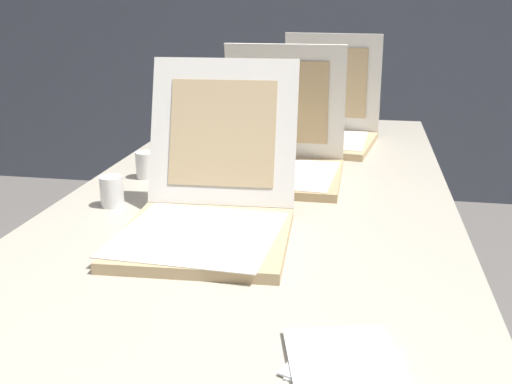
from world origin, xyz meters
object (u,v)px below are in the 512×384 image
object	(u,v)px
pizza_box_back	(323,128)
cup_white_far	(198,150)
table	(259,213)
pizza_box_front	(208,211)
cup_white_near_center	(112,191)
cup_white_mid	(146,165)
pizza_box_middle	(279,159)
napkin_pile	(344,361)

from	to	relation	value
pizza_box_back	cup_white_far	world-z (taller)	pizza_box_back
table	pizza_box_front	xyz separation A→B (m)	(-0.06, -0.27, 0.10)
cup_white_far	table	bearing A→B (deg)	-50.00
cup_white_near_center	cup_white_mid	world-z (taller)	same
cup_white_far	cup_white_near_center	size ratio (longest dim) A/B	1.00
pizza_box_middle	napkin_pile	bearing A→B (deg)	-76.30
pizza_box_middle	cup_white_far	world-z (taller)	pizza_box_middle
pizza_box_middle	napkin_pile	world-z (taller)	pizza_box_middle
table	pizza_box_back	distance (m)	0.61
cup_white_mid	napkin_pile	distance (m)	0.96
pizza_box_back	cup_white_far	xyz separation A→B (m)	(-0.35, -0.31, -0.02)
pizza_box_front	napkin_pile	distance (m)	0.51
cup_white_near_center	napkin_pile	size ratio (longest dim) A/B	0.39
pizza_box_back	napkin_pile	world-z (taller)	pizza_box_back
cup_white_mid	pizza_box_middle	bearing A→B (deg)	11.21
pizza_box_middle	cup_white_far	size ratio (longest dim) A/B	4.89
cup_white_near_center	pizza_box_middle	bearing A→B (deg)	40.99
pizza_box_front	cup_white_far	bearing A→B (deg)	105.05
pizza_box_middle	cup_white_far	xyz separation A→B (m)	(-0.26, 0.11, -0.02)
pizza_box_back	cup_white_near_center	xyz separation A→B (m)	(-0.44, -0.73, -0.02)
pizza_box_middle	cup_white_near_center	bearing A→B (deg)	-139.21
table	pizza_box_back	size ratio (longest dim) A/B	5.43
pizza_box_front	cup_white_mid	xyz separation A→B (m)	(-0.27, 0.36, -0.01)
cup_white_mid	napkin_pile	bearing A→B (deg)	-54.05
cup_white_near_center	table	bearing A→B (deg)	23.00
pizza_box_middle	napkin_pile	distance (m)	0.88
pizza_box_back	napkin_pile	bearing A→B (deg)	-76.16
pizza_box_middle	pizza_box_back	size ratio (longest dim) A/B	0.92
napkin_pile	pizza_box_back	bearing A→B (deg)	95.45
pizza_box_back	cup_white_far	distance (m)	0.47
pizza_box_front	pizza_box_middle	world-z (taller)	pizza_box_middle
cup_white_far	pizza_box_back	bearing A→B (deg)	41.15
table	cup_white_mid	xyz separation A→B (m)	(-0.33, 0.10, 0.08)
table	napkin_pile	xyz separation A→B (m)	(0.24, -0.68, 0.05)
pizza_box_middle	cup_white_near_center	size ratio (longest dim) A/B	4.89
table	cup_white_near_center	world-z (taller)	cup_white_near_center
pizza_box_middle	cup_white_far	bearing A→B (deg)	156.12
pizza_box_back	cup_white_mid	xyz separation A→B (m)	(-0.44, -0.49, -0.02)
pizza_box_front	napkin_pile	world-z (taller)	pizza_box_front
table	cup_white_mid	bearing A→B (deg)	163.70
pizza_box_middle	cup_white_mid	distance (m)	0.36
pizza_box_back	cup_white_near_center	world-z (taller)	pizza_box_back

